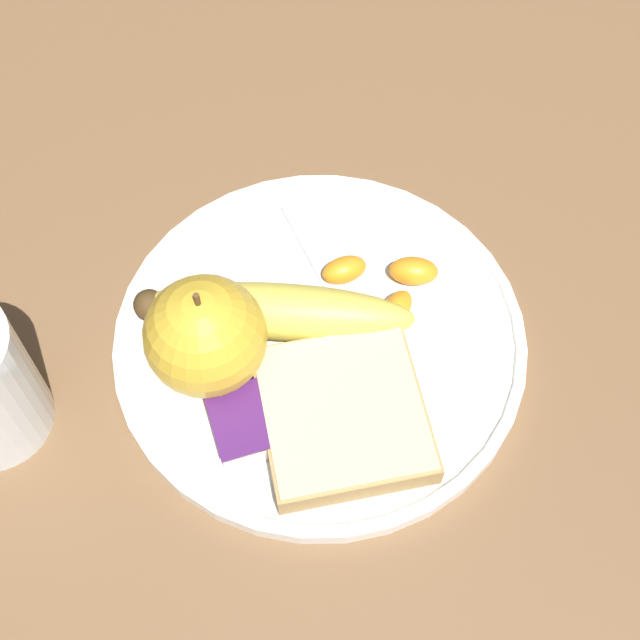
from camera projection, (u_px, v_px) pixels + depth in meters
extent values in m
plane|color=brown|center=(320.00, 344.00, 0.60)|extent=(3.00, 3.00, 0.00)
cylinder|color=white|center=(320.00, 340.00, 0.59)|extent=(0.27, 0.27, 0.01)
torus|color=white|center=(320.00, 335.00, 0.59)|extent=(0.27, 0.27, 0.01)
sphere|color=gold|center=(204.00, 332.00, 0.55)|extent=(0.08, 0.08, 0.08)
cylinder|color=brown|center=(196.00, 296.00, 0.51)|extent=(0.00, 0.00, 0.01)
ellipsoid|color=#E0CC4C|center=(277.00, 312.00, 0.58)|extent=(0.10, 0.18, 0.04)
sphere|color=#473319|center=(149.00, 305.00, 0.58)|extent=(0.02, 0.02, 0.02)
cube|color=#AB8751|center=(343.00, 414.00, 0.55)|extent=(0.11, 0.11, 0.02)
cube|color=beige|center=(343.00, 414.00, 0.55)|extent=(0.11, 0.11, 0.02)
cube|color=silver|center=(326.00, 274.00, 0.61)|extent=(0.13, 0.03, 0.00)
cube|color=silver|center=(385.00, 384.00, 0.57)|extent=(0.06, 0.03, 0.00)
cube|color=silver|center=(244.00, 426.00, 0.55)|extent=(0.05, 0.04, 0.02)
cube|color=#4C1E60|center=(243.00, 418.00, 0.54)|extent=(0.05, 0.04, 0.00)
ellipsoid|color=orange|center=(414.00, 271.00, 0.60)|extent=(0.03, 0.04, 0.02)
ellipsoid|color=orange|center=(362.00, 320.00, 0.59)|extent=(0.03, 0.03, 0.02)
ellipsoid|color=orange|center=(344.00, 270.00, 0.61)|extent=(0.02, 0.03, 0.02)
ellipsoid|color=orange|center=(396.00, 306.00, 0.59)|extent=(0.03, 0.03, 0.02)
ellipsoid|color=orange|center=(371.00, 345.00, 0.58)|extent=(0.02, 0.03, 0.01)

